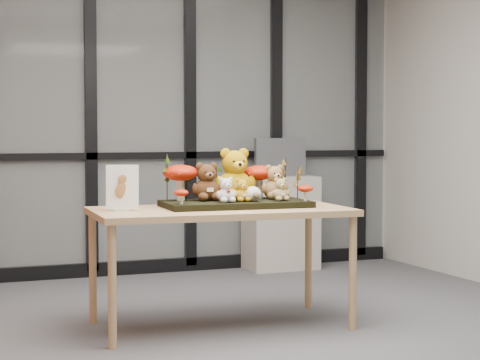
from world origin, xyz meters
name	(u,v)px	position (x,y,z in m)	size (l,w,h in m)	color
floor	(247,334)	(0.00, 0.00, 0.00)	(5.00, 5.00, 0.00)	#545559
room_shell	(248,64)	(0.00, 0.00, 1.68)	(5.00, 5.00, 5.00)	#B0AEA6
glass_partition	(142,114)	(0.00, 2.47, 1.42)	(4.90, 0.06, 2.78)	#2D383F
display_table	(220,218)	(-0.08, 0.27, 0.70)	(1.69, 0.91, 0.77)	#A27E58
diorama_tray	(236,204)	(0.05, 0.32, 0.79)	(0.94, 0.47, 0.04)	black
bear_pooh_yellow	(235,171)	(0.08, 0.42, 1.00)	(0.29, 0.26, 0.38)	#B78909
bear_brown_medium	(206,180)	(-0.13, 0.40, 0.95)	(0.21, 0.19, 0.28)	#462813
bear_tan_back	(274,180)	(0.35, 0.37, 0.94)	(0.19, 0.18, 0.25)	olive
bear_small_yellow	(242,189)	(0.06, 0.24, 0.89)	(0.13, 0.11, 0.17)	#C08913
bear_white_bow	(226,189)	(-0.06, 0.22, 0.90)	(0.14, 0.12, 0.18)	white
bear_beige_small	(280,188)	(0.32, 0.20, 0.90)	(0.13, 0.12, 0.17)	#A18B52
plush_cream_hedgehog	(253,193)	(0.13, 0.22, 0.87)	(0.08, 0.08, 0.11)	white
mushroom_back_left	(181,181)	(-0.28, 0.47, 0.94)	(0.24, 0.24, 0.26)	#9D1705
mushroom_back_right	(259,180)	(0.27, 0.46, 0.94)	(0.22, 0.22, 0.25)	#9D1705
mushroom_front_left	(181,196)	(-0.37, 0.20, 0.86)	(0.09, 0.09, 0.10)	#9D1705
mushroom_front_right	(306,192)	(0.47, 0.14, 0.87)	(0.10, 0.10, 0.11)	#9D1705
sprig_green_far_left	(167,178)	(-0.38, 0.47, 0.96)	(0.05, 0.05, 0.31)	#17330B
sprig_green_mid_left	(187,184)	(-0.23, 0.51, 0.92)	(0.05, 0.05, 0.21)	#17330B
sprig_dry_far_right	(286,178)	(0.45, 0.40, 0.95)	(0.05, 0.05, 0.27)	brown
sprig_dry_mid_right	(298,183)	(0.48, 0.28, 0.92)	(0.05, 0.05, 0.22)	brown
sprig_green_centre	(216,182)	(-0.02, 0.51, 0.93)	(0.05, 0.05, 0.23)	#17330B
sign_holder	(122,190)	(-0.71, 0.32, 0.90)	(0.20, 0.10, 0.29)	silver
label_card	(244,212)	(-0.05, -0.06, 0.77)	(0.09, 0.03, 0.00)	white
cabinet	(281,223)	(1.25, 2.24, 0.43)	(0.64, 0.37, 0.85)	#ACA499
monitor	(280,157)	(1.25, 2.26, 1.03)	(0.49, 0.05, 0.35)	#4D5055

